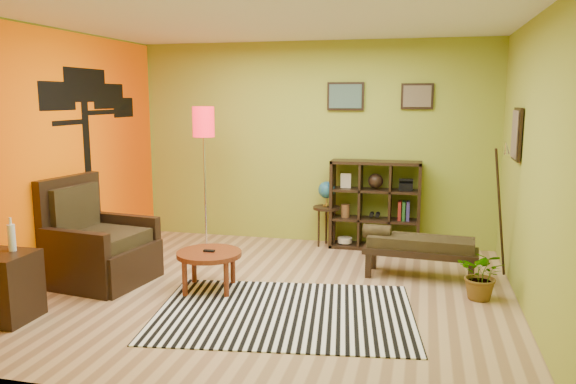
% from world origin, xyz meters
% --- Properties ---
extents(ground, '(5.00, 5.00, 0.00)m').
position_xyz_m(ground, '(0.00, 0.00, 0.00)').
color(ground, tan).
rests_on(ground, ground).
extents(room_shell, '(5.04, 4.54, 2.82)m').
position_xyz_m(room_shell, '(-0.09, 0.01, 1.80)').
color(room_shell, '#95A333').
rests_on(room_shell, ground).
extents(zebra_rug, '(2.66, 2.04, 0.01)m').
position_xyz_m(zebra_rug, '(0.28, -0.53, 0.01)').
color(zebra_rug, white).
rests_on(zebra_rug, ground).
extents(coffee_table, '(0.69, 0.69, 0.44)m').
position_xyz_m(coffee_table, '(-0.66, -0.08, 0.36)').
color(coffee_table, maroon).
rests_on(coffee_table, ground).
extents(armchair, '(1.09, 1.09, 1.17)m').
position_xyz_m(armchair, '(-1.98, -0.10, 0.35)').
color(armchair, black).
rests_on(armchair, ground).
extents(side_cabinet, '(0.54, 0.49, 0.95)m').
position_xyz_m(side_cabinet, '(-2.20, -1.29, 0.32)').
color(side_cabinet, black).
rests_on(side_cabinet, ground).
extents(floor_lamp, '(0.29, 0.29, 1.92)m').
position_xyz_m(floor_lamp, '(-1.26, 1.33, 1.55)').
color(floor_lamp, silver).
rests_on(floor_lamp, ground).
extents(globe_table, '(0.37, 0.37, 0.90)m').
position_xyz_m(globe_table, '(0.24, 2.00, 0.68)').
color(globe_table, black).
rests_on(globe_table, ground).
extents(cube_shelf, '(1.20, 0.35, 1.20)m').
position_xyz_m(cube_shelf, '(0.91, 2.03, 0.60)').
color(cube_shelf, black).
rests_on(cube_shelf, ground).
extents(bench, '(1.30, 0.55, 0.59)m').
position_xyz_m(bench, '(1.48, 0.88, 0.37)').
color(bench, black).
rests_on(bench, ground).
extents(potted_plant, '(0.62, 0.65, 0.41)m').
position_xyz_m(potted_plant, '(2.14, 0.31, 0.20)').
color(potted_plant, '#26661E').
rests_on(potted_plant, ground).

